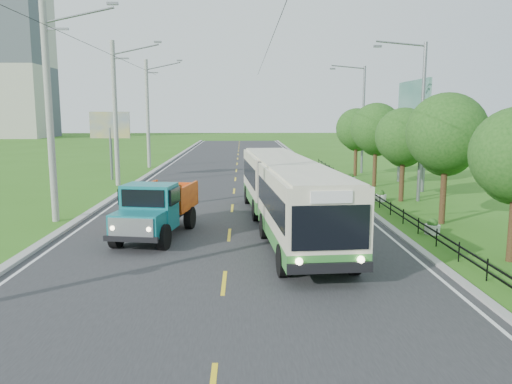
{
  "coord_description": "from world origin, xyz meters",
  "views": [
    {
      "loc": [
        0.58,
        -14.4,
        5.04
      ],
      "look_at": [
        1.11,
        5.57,
        1.9
      ],
      "focal_mm": 35.0,
      "sensor_mm": 36.0,
      "label": 1
    }
  ],
  "objects_px": {
    "tree_fifth": "(376,131)",
    "streetlight_far": "(361,115)",
    "planter_near": "(432,227)",
    "bus": "(286,189)",
    "tree_fourth": "(404,139)",
    "billboard_left": "(110,129)",
    "tree_back": "(357,131)",
    "planter_far": "(351,179)",
    "pole_mid": "(116,113)",
    "streetlight_mid": "(419,116)",
    "pole_far": "(148,113)",
    "dump_truck": "(156,206)",
    "pole_near": "(50,113)",
    "planter_mid": "(381,196)",
    "billboard_right": "(413,109)",
    "tree_third": "(446,137)"
  },
  "relations": [
    {
      "from": "tree_fifth",
      "to": "streetlight_far",
      "type": "bearing_deg",
      "value": 84.29
    },
    {
      "from": "planter_near",
      "to": "bus",
      "type": "xyz_separation_m",
      "value": [
        -6.13,
        0.95,
        1.51
      ]
    },
    {
      "from": "tree_fourth",
      "to": "tree_fifth",
      "type": "distance_m",
      "value": 6.01
    },
    {
      "from": "planter_near",
      "to": "billboard_left",
      "type": "distance_m",
      "value": 25.78
    },
    {
      "from": "tree_back",
      "to": "planter_far",
      "type": "height_order",
      "value": "tree_back"
    },
    {
      "from": "tree_back",
      "to": "planter_near",
      "type": "xyz_separation_m",
      "value": [
        -1.26,
        -20.14,
        -3.37
      ]
    },
    {
      "from": "planter_near",
      "to": "tree_fifth",
      "type": "bearing_deg",
      "value": 84.92
    },
    {
      "from": "pole_mid",
      "to": "streetlight_mid",
      "type": "xyz_separation_m",
      "value": [
        18.9,
        -7.0,
        -0.19
      ]
    },
    {
      "from": "pole_far",
      "to": "dump_truck",
      "type": "xyz_separation_m",
      "value": [
        5.29,
        -27.19,
        -3.79
      ]
    },
    {
      "from": "streetlight_far",
      "to": "tree_fifth",
      "type": "bearing_deg",
      "value": -95.71
    },
    {
      "from": "pole_near",
      "to": "dump_truck",
      "type": "distance_m",
      "value": 7.24
    },
    {
      "from": "planter_mid",
      "to": "dump_truck",
      "type": "xyz_separation_m",
      "value": [
        -11.57,
        -8.19,
        1.02
      ]
    },
    {
      "from": "tree_fourth",
      "to": "streetlight_far",
      "type": "height_order",
      "value": "streetlight_far"
    },
    {
      "from": "tree_fourth",
      "to": "planter_far",
      "type": "distance_m",
      "value": 8.62
    },
    {
      "from": "pole_near",
      "to": "tree_fifth",
      "type": "height_order",
      "value": "pole_near"
    },
    {
      "from": "tree_back",
      "to": "dump_truck",
      "type": "xyz_separation_m",
      "value": [
        -12.83,
        -20.33,
        -2.35
      ]
    },
    {
      "from": "planter_mid",
      "to": "dump_truck",
      "type": "relative_size",
      "value": 0.12
    },
    {
      "from": "streetlight_far",
      "to": "billboard_right",
      "type": "relative_size",
      "value": 1.24
    },
    {
      "from": "pole_mid",
      "to": "tree_back",
      "type": "height_order",
      "value": "pole_mid"
    },
    {
      "from": "planter_near",
      "to": "streetlight_far",
      "type": "bearing_deg",
      "value": 84.7
    },
    {
      "from": "pole_mid",
      "to": "streetlight_mid",
      "type": "relative_size",
      "value": 1.1
    },
    {
      "from": "tree_back",
      "to": "billboard_right",
      "type": "bearing_deg",
      "value": -68.3
    },
    {
      "from": "pole_mid",
      "to": "tree_fourth",
      "type": "relative_size",
      "value": 1.85
    },
    {
      "from": "streetlight_far",
      "to": "dump_truck",
      "type": "height_order",
      "value": "streetlight_far"
    },
    {
      "from": "streetlight_mid",
      "to": "billboard_right",
      "type": "bearing_deg",
      "value": 74.56
    },
    {
      "from": "pole_mid",
      "to": "tree_fourth",
      "type": "height_order",
      "value": "pole_mid"
    },
    {
      "from": "planter_far",
      "to": "billboard_left",
      "type": "xyz_separation_m",
      "value": [
        -18.1,
        2.0,
        3.58
      ]
    },
    {
      "from": "planter_mid",
      "to": "bus",
      "type": "relative_size",
      "value": 0.04
    },
    {
      "from": "streetlight_far",
      "to": "billboard_left",
      "type": "distance_m",
      "value": 20.56
    },
    {
      "from": "pole_near",
      "to": "tree_third",
      "type": "height_order",
      "value": "pole_near"
    },
    {
      "from": "tree_back",
      "to": "tree_fourth",
      "type": "bearing_deg",
      "value": -90.0
    },
    {
      "from": "tree_fifth",
      "to": "streetlight_far",
      "type": "xyz_separation_m",
      "value": [
        0.79,
        7.86,
        1.05
      ]
    },
    {
      "from": "pole_near",
      "to": "planter_near",
      "type": "distance_m",
      "value": 17.79
    },
    {
      "from": "billboard_right",
      "to": "dump_truck",
      "type": "bearing_deg",
      "value": -137.11
    },
    {
      "from": "streetlight_mid",
      "to": "planter_near",
      "type": "bearing_deg",
      "value": -104.32
    },
    {
      "from": "tree_third",
      "to": "billboard_right",
      "type": "xyz_separation_m",
      "value": [
        2.44,
        11.86,
        1.36
      ]
    },
    {
      "from": "tree_fifth",
      "to": "planter_near",
      "type": "bearing_deg",
      "value": -95.08
    },
    {
      "from": "tree_fifth",
      "to": "billboard_left",
      "type": "xyz_separation_m",
      "value": [
        -19.36,
        3.86,
        0.01
      ]
    },
    {
      "from": "billboard_left",
      "to": "dump_truck",
      "type": "relative_size",
      "value": 0.9
    },
    {
      "from": "streetlight_mid",
      "to": "billboard_right",
      "type": "distance_m",
      "value": 6.24
    },
    {
      "from": "planter_near",
      "to": "planter_far",
      "type": "distance_m",
      "value": 16.0
    },
    {
      "from": "tree_back",
      "to": "bus",
      "type": "height_order",
      "value": "tree_back"
    },
    {
      "from": "pole_near",
      "to": "dump_truck",
      "type": "height_order",
      "value": "pole_near"
    },
    {
      "from": "tree_fifth",
      "to": "streetlight_mid",
      "type": "distance_m",
      "value": 6.28
    },
    {
      "from": "planter_near",
      "to": "dump_truck",
      "type": "xyz_separation_m",
      "value": [
        -11.57,
        -0.19,
        1.02
      ]
    },
    {
      "from": "dump_truck",
      "to": "streetlight_mid",
      "type": "bearing_deg",
      "value": 40.87
    },
    {
      "from": "tree_back",
      "to": "streetlight_far",
      "type": "distance_m",
      "value": 2.37
    },
    {
      "from": "billboard_left",
      "to": "planter_far",
      "type": "bearing_deg",
      "value": -6.31
    },
    {
      "from": "planter_far",
      "to": "bus",
      "type": "height_order",
      "value": "bus"
    },
    {
      "from": "pole_mid",
      "to": "billboard_left",
      "type": "relative_size",
      "value": 1.92
    }
  ]
}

